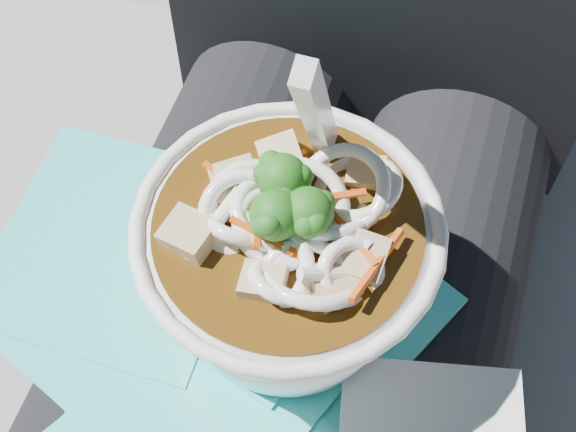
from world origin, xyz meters
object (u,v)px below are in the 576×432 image
(lap, at_px, (282,364))
(person_body, at_px, (320,238))
(stone_ledge, at_px, (325,336))
(plastic_bag, at_px, (214,336))
(udon_bowl, at_px, (289,256))

(lap, xyz_separation_m, person_body, (0.00, 0.09, 0.03))
(lap, relative_size, person_body, 0.49)
(stone_ledge, distance_m, lap, 0.32)
(lap, xyz_separation_m, plastic_bag, (-0.04, -0.03, 0.09))
(person_body, bearing_deg, udon_bowl, -88.21)
(lap, distance_m, person_body, 0.10)
(udon_bowl, bearing_deg, person_body, 91.79)
(lap, relative_size, udon_bowl, 2.26)
(lap, bearing_deg, plastic_bag, -144.06)
(lap, height_order, plastic_bag, plastic_bag)
(stone_ledge, height_order, udon_bowl, udon_bowl)
(person_body, distance_m, plastic_bag, 0.13)
(lap, relative_size, plastic_bag, 1.27)
(lap, distance_m, udon_bowl, 0.16)
(lap, bearing_deg, udon_bowl, 66.95)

